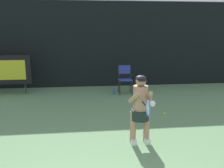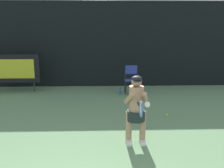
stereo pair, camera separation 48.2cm
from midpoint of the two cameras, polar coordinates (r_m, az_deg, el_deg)
The scene contains 7 objects.
backdrop_screen at distance 10.51m, azimuth -3.39°, elevation 9.24°, with size 18.00×0.12×3.66m.
scoreboard at distance 10.16m, azimuth -21.43°, elevation 3.41°, with size 2.20×0.21×1.50m.
umpire_chair at distance 9.39m, azimuth 6.11°, elevation 1.49°, with size 0.52×0.44×1.08m.
water_bottle at distance 9.25m, azimuth 3.41°, elevation -1.77°, with size 0.07×0.07×0.27m.
tennis_player at distance 5.13m, azimuth 8.45°, elevation -5.50°, with size 0.53×0.61×1.48m.
tennis_racket at distance 4.58m, azimuth 9.85°, elevation -5.85°, with size 0.03×0.60×0.31m.
tennis_ball_loose at distance 7.15m, azimuth 14.75°, elevation -7.17°, with size 0.07×0.07×0.07m.
Camera 2 is at (0.50, -2.01, 2.36)m, focal length 38.57 mm.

